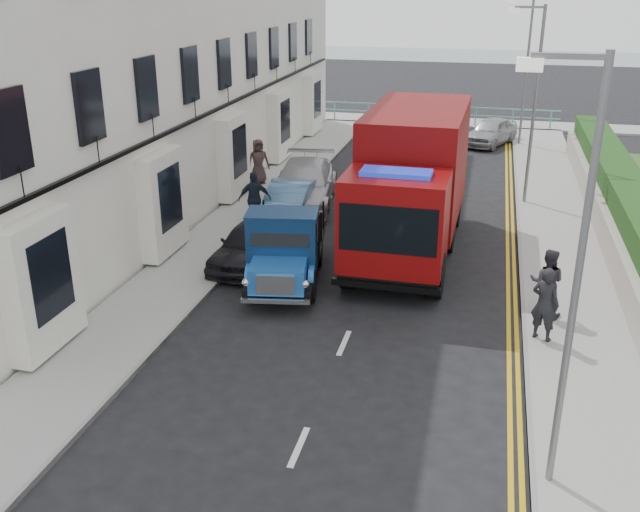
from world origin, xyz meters
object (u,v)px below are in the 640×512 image
at_px(lamp_far, 525,63).
at_px(red_lorry, 412,179).
at_px(lamp_mid, 532,95).
at_px(bedford_lorry, 284,254).
at_px(pedestrian_east_near, 545,304).
at_px(lamp_near, 571,262).
at_px(parked_car_front, 252,244).

xyz_separation_m(lamp_far, red_lorry, (-3.47, -15.67, -1.75)).
relative_size(lamp_mid, lamp_far, 1.00).
bearing_deg(lamp_far, bedford_lorry, -108.26).
height_order(lamp_far, bedford_lorry, lamp_far).
bearing_deg(pedestrian_east_near, lamp_far, -64.39).
distance_m(lamp_near, lamp_mid, 16.00).
bearing_deg(red_lorry, parked_car_front, -151.59).
height_order(bedford_lorry, red_lorry, red_lorry).
bearing_deg(bedford_lorry, lamp_far, 62.07).
height_order(lamp_mid, pedestrian_east_near, lamp_mid).
relative_size(red_lorry, pedestrian_east_near, 4.61).
xyz_separation_m(bedford_lorry, pedestrian_east_near, (6.61, -1.59, -0.01)).
height_order(lamp_mid, parked_car_front, lamp_mid).
distance_m(red_lorry, pedestrian_east_near, 6.55).
xyz_separation_m(lamp_mid, red_lorry, (-3.47, -5.67, -1.75)).
height_order(red_lorry, pedestrian_east_near, red_lorry).
xyz_separation_m(lamp_near, pedestrian_east_near, (0.22, 5.06, -3.00)).
bearing_deg(bedford_lorry, red_lorry, 41.89).
bearing_deg(pedestrian_east_near, red_lorry, -30.00).
relative_size(lamp_near, bedford_lorry, 1.46).
height_order(lamp_near, lamp_mid, same).
xyz_separation_m(lamp_near, lamp_far, (0.00, 26.00, 0.00)).
height_order(lamp_mid, red_lorry, lamp_mid).
distance_m(lamp_mid, pedestrian_east_near, 11.34).
bearing_deg(lamp_far, lamp_mid, -90.00).
bearing_deg(lamp_far, red_lorry, -102.47).
distance_m(lamp_mid, red_lorry, 6.87).
bearing_deg(parked_car_front, lamp_far, 71.71).
distance_m(lamp_far, red_lorry, 16.15).
distance_m(lamp_mid, parked_car_front, 11.59).
bearing_deg(red_lorry, lamp_mid, 59.61).
bearing_deg(lamp_far, parked_car_front, -113.48).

